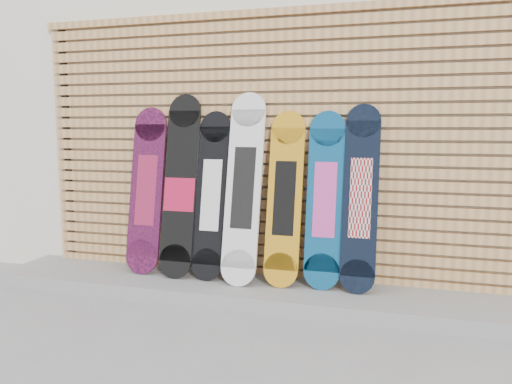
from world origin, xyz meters
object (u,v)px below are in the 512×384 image
at_px(snowboard_1, 180,187).
at_px(snowboard_3, 244,188).
at_px(snowboard_2, 211,195).
at_px(snowboard_6, 361,198).
at_px(snowboard_4, 285,198).
at_px(snowboard_0, 147,190).
at_px(snowboard_5, 325,200).

xyz_separation_m(snowboard_1, snowboard_3, (0.56, -0.02, 0.01)).
height_order(snowboard_2, snowboard_6, snowboard_6).
xyz_separation_m(snowboard_2, snowboard_4, (0.62, -0.00, -0.00)).
bearing_deg(snowboard_2, snowboard_0, 179.11).
bearing_deg(snowboard_5, snowboard_1, -178.63).
xyz_separation_m(snowboard_3, snowboard_5, (0.64, 0.05, -0.08)).
height_order(snowboard_1, snowboard_5, snowboard_1).
bearing_deg(snowboard_3, snowboard_6, 2.37).
bearing_deg(snowboard_4, snowboard_5, 3.39).
bearing_deg(snowboard_0, snowboard_3, -2.66).
bearing_deg(snowboard_4, snowboard_3, -174.70).
distance_m(snowboard_1, snowboard_3, 0.56).
bearing_deg(snowboard_4, snowboard_2, 179.88).
distance_m(snowboard_2, snowboard_3, 0.30).
relative_size(snowboard_2, snowboard_4, 1.00).
bearing_deg(snowboard_2, snowboard_1, -177.58).
bearing_deg(snowboard_6, snowboard_4, -179.29).
distance_m(snowboard_0, snowboard_4, 1.22).
height_order(snowboard_0, snowboard_4, snowboard_0).
bearing_deg(snowboard_6, snowboard_0, 179.89).
relative_size(snowboard_0, snowboard_4, 1.03).
bearing_deg(snowboard_1, snowboard_2, 2.42).
relative_size(snowboard_0, snowboard_6, 0.99).
bearing_deg(snowboard_1, snowboard_3, -2.07).
relative_size(snowboard_2, snowboard_3, 0.90).
distance_m(snowboard_4, snowboard_5, 0.32).
height_order(snowboard_3, snowboard_4, snowboard_3).
distance_m(snowboard_2, snowboard_5, 0.93).
distance_m(snowboard_3, snowboard_6, 0.92).
relative_size(snowboard_3, snowboard_4, 1.11).
relative_size(snowboard_0, snowboard_1, 0.93).
distance_m(snowboard_1, snowboard_6, 1.48).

